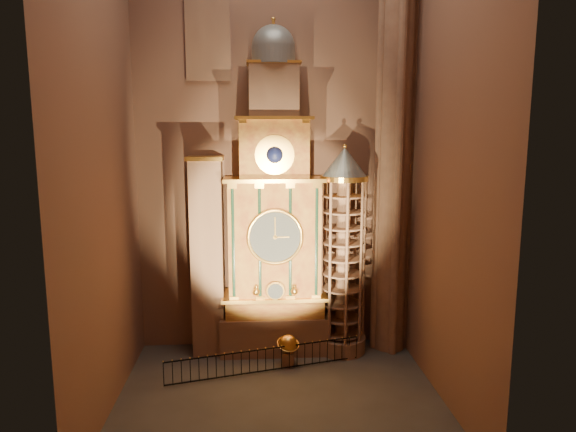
{
  "coord_description": "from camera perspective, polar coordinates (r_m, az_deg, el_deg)",
  "views": [
    {
      "loc": [
        -1.0,
        -20.61,
        11.38
      ],
      "look_at": [
        0.57,
        3.0,
        7.5
      ],
      "focal_mm": 32.0,
      "sensor_mm": 36.0,
      "label": 1
    }
  ],
  "objects": [
    {
      "name": "portrait_tower",
      "position": [
        26.45,
        -8.93,
        -4.43
      ],
      "size": [
        1.8,
        1.6,
        10.2
      ],
      "color": "#8C634C",
      "rests_on": "floor"
    },
    {
      "name": "celestial_globe",
      "position": [
        25.91,
        0.01,
        -14.4
      ],
      "size": [
        1.37,
        1.32,
        1.6
      ],
      "color": "#8C634C",
      "rests_on": "floor"
    },
    {
      "name": "stair_turret",
      "position": [
        26.43,
        6.12,
        -4.11
      ],
      "size": [
        2.5,
        2.5,
        10.8
      ],
      "color": "#8C634C",
      "rests_on": "floor"
    },
    {
      "name": "iron_railing",
      "position": [
        25.44,
        -2.49,
        -15.71
      ],
      "size": [
        9.24,
        2.39,
        1.15
      ],
      "color": "black",
      "rests_on": "floor"
    },
    {
      "name": "astronomical_clock",
      "position": [
        26.02,
        -1.54,
        -1.1
      ],
      "size": [
        5.6,
        2.41,
        16.7
      ],
      "color": "#8C634C",
      "rests_on": "floor"
    },
    {
      "name": "wall_back",
      "position": [
        26.63,
        -1.67,
        8.49
      ],
      "size": [
        22.0,
        0.0,
        22.0
      ],
      "primitive_type": "plane",
      "rotation": [
        1.57,
        0.0,
        0.0
      ],
      "color": "brown",
      "rests_on": "floor"
    },
    {
      "name": "wall_right",
      "position": [
        22.12,
        17.58,
        7.9
      ],
      "size": [
        0.0,
        22.0,
        22.0
      ],
      "primitive_type": "plane",
      "rotation": [
        1.57,
        0.0,
        -1.57
      ],
      "color": "brown",
      "rests_on": "floor"
    },
    {
      "name": "floor",
      "position": [
        23.57,
        -0.95,
        -19.56
      ],
      "size": [
        14.0,
        14.0,
        0.0
      ],
      "primitive_type": "plane",
      "color": "#383330",
      "rests_on": "ground"
    },
    {
      "name": "wall_left",
      "position": [
        21.47,
        -20.22,
        7.73
      ],
      "size": [
        0.0,
        22.0,
        22.0
      ],
      "primitive_type": "plane",
      "rotation": [
        1.57,
        0.0,
        1.57
      ],
      "color": "brown",
      "rests_on": "floor"
    },
    {
      "name": "gothic_pier",
      "position": [
        26.58,
        11.81,
        8.3
      ],
      "size": [
        2.04,
        2.04,
        22.0
      ],
      "color": "#8C634C",
      "rests_on": "floor"
    },
    {
      "name": "stained_glass_window",
      "position": [
        27.11,
        -8.94,
        20.09
      ],
      "size": [
        2.2,
        0.14,
        5.2
      ],
      "color": "navy",
      "rests_on": "wall_back"
    }
  ]
}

